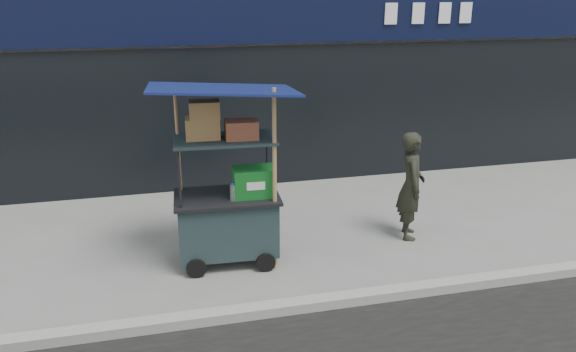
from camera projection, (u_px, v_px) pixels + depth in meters
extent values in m
plane|color=slate|center=(332.00, 296.00, 6.42)|extent=(80.00, 80.00, 0.00)
cube|color=#98988F|center=(337.00, 300.00, 6.21)|extent=(80.00, 0.18, 0.12)
cube|color=black|center=(263.00, 15.00, 9.02)|extent=(15.68, 0.06, 0.90)
cube|color=black|center=(264.00, 118.00, 9.61)|extent=(15.68, 0.04, 2.40)
cube|color=#1A282C|center=(228.00, 225.00, 7.07)|extent=(1.25, 0.77, 0.71)
cylinder|color=black|center=(196.00, 269.00, 6.78)|extent=(0.24, 0.06, 0.24)
cylinder|color=black|center=(266.00, 263.00, 6.93)|extent=(0.24, 0.06, 0.24)
cube|color=black|center=(227.00, 197.00, 6.95)|extent=(1.33, 0.86, 0.04)
cylinder|color=black|center=(179.00, 180.00, 6.46)|extent=(0.03, 0.03, 0.76)
cylinder|color=black|center=(275.00, 175.00, 6.65)|extent=(0.03, 0.03, 0.76)
cylinder|color=black|center=(179.00, 165.00, 7.02)|extent=(0.03, 0.03, 0.76)
cylinder|color=black|center=(267.00, 160.00, 7.21)|extent=(0.03, 0.03, 0.76)
cube|color=#1A282C|center=(225.00, 139.00, 6.71)|extent=(1.25, 0.77, 0.03)
cylinder|color=olive|center=(275.00, 183.00, 6.68)|extent=(0.05, 0.05, 2.27)
cylinder|color=olive|center=(180.00, 176.00, 7.07)|extent=(0.04, 0.04, 2.17)
cube|color=#0C1144|center=(223.00, 89.00, 6.51)|extent=(1.78, 1.30, 0.20)
cube|color=#0D5517|center=(254.00, 182.00, 6.90)|extent=(0.52, 0.38, 0.35)
cylinder|color=silver|center=(233.00, 193.00, 6.74)|extent=(0.07, 0.07, 0.20)
cylinder|color=#193EBC|center=(232.00, 184.00, 6.70)|extent=(0.03, 0.03, 0.02)
cube|color=olive|center=(203.00, 128.00, 6.67)|extent=(0.42, 0.32, 0.25)
cube|color=#986C42|center=(242.00, 129.00, 6.66)|extent=(0.40, 0.30, 0.22)
cube|color=olive|center=(204.00, 109.00, 6.58)|extent=(0.37, 0.28, 0.20)
imported|color=black|center=(411.00, 186.00, 7.70)|extent=(0.51, 0.63, 1.51)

